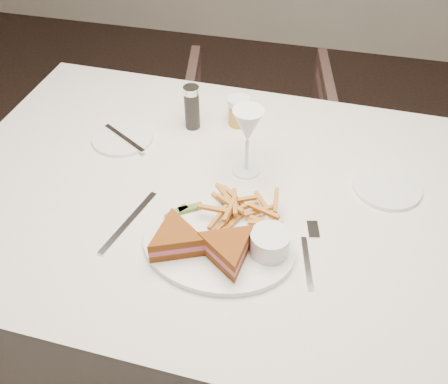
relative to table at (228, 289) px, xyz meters
name	(u,v)px	position (x,y,z in m)	size (l,w,h in m)	color
table	(228,289)	(0.00, 0.00, 0.00)	(1.35, 0.90, 0.75)	silver
chair_far	(257,129)	(-0.08, 0.87, -0.07)	(0.59, 0.55, 0.60)	#4D352F
table_setting	(229,202)	(0.01, -0.07, 0.41)	(0.83, 0.63, 0.18)	white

